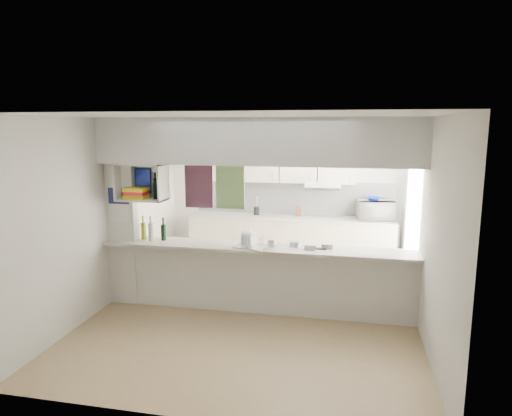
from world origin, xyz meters
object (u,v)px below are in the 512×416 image
(bowl, at_px, (373,199))
(wine_bottles, at_px, (147,231))
(microwave, at_px, (376,210))
(dish_rack, at_px, (252,240))

(bowl, xyz_separation_m, wine_bottles, (-3.15, -2.12, -0.23))
(microwave, relative_size, dish_rack, 1.19)
(microwave, xyz_separation_m, bowl, (-0.04, 0.01, 0.19))
(bowl, distance_m, wine_bottles, 3.81)
(microwave, bearing_deg, wine_bottles, 23.78)
(bowl, distance_m, dish_rack, 2.75)
(dish_rack, height_order, wine_bottles, wine_bottles)
(microwave, distance_m, dish_rack, 2.76)
(microwave, height_order, wine_bottles, wine_bottles)
(microwave, xyz_separation_m, dish_rack, (-1.68, -2.18, -0.07))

